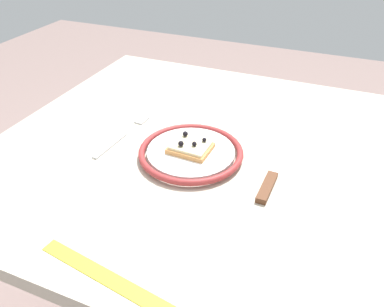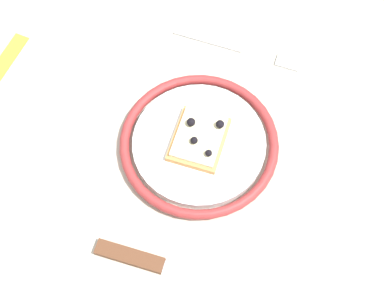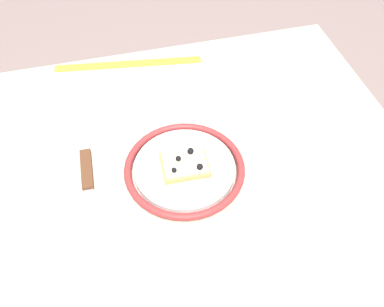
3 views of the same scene
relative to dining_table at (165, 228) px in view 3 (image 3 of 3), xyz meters
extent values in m
cube|color=#BCB29E|center=(0.00, 0.00, 0.08)|extent=(1.00, 0.86, 0.03)
cylinder|color=#4C4742|center=(-0.44, -0.37, -0.31)|extent=(0.05, 0.05, 0.74)
cylinder|color=white|center=(-0.05, -0.05, 0.11)|extent=(0.19, 0.19, 0.02)
torus|color=maroon|center=(-0.05, -0.05, 0.11)|extent=(0.22, 0.22, 0.01)
cube|color=#D08C4C|center=(-0.05, -0.05, 0.12)|extent=(0.09, 0.07, 0.01)
cube|color=beige|center=(-0.05, -0.05, 0.13)|extent=(0.08, 0.06, 0.01)
sphere|color=black|center=(-0.04, -0.05, 0.13)|extent=(0.01, 0.01, 0.01)
sphere|color=black|center=(-0.07, -0.03, 0.14)|extent=(0.01, 0.01, 0.01)
sphere|color=black|center=(-0.07, -0.07, 0.14)|extent=(0.01, 0.01, 0.01)
sphere|color=black|center=(-0.03, -0.03, 0.13)|extent=(0.01, 0.01, 0.01)
cube|color=silver|center=(0.13, 0.02, 0.10)|extent=(0.02, 0.15, 0.00)
cube|color=#59331E|center=(0.12, -0.10, 0.10)|extent=(0.02, 0.09, 0.01)
cube|color=silver|center=(-0.23, -0.08, 0.10)|extent=(0.02, 0.11, 0.00)
cube|color=silver|center=(-0.22, 0.05, 0.10)|extent=(0.02, 0.04, 0.00)
cube|color=yellow|center=(0.00, -0.39, 0.10)|extent=(0.34, 0.07, 0.00)
camera|label=1|loc=(0.20, -0.66, 0.56)|focal=35.50mm
camera|label=2|loc=(0.25, 0.02, 0.76)|focal=48.56mm
camera|label=3|loc=(0.05, 0.41, 0.72)|focal=39.60mm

